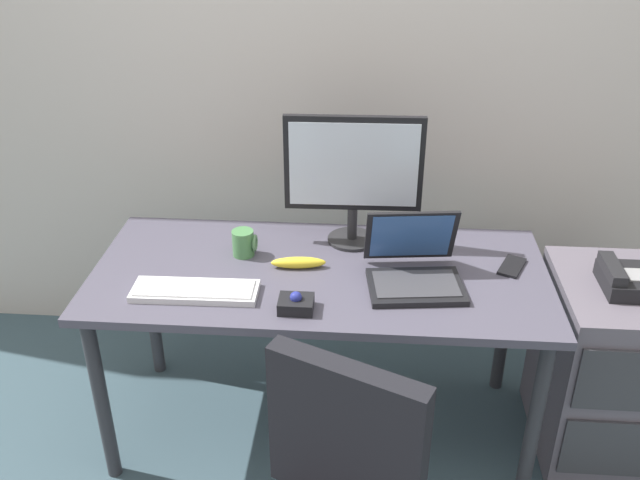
{
  "coord_description": "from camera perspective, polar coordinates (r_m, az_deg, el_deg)",
  "views": [
    {
      "loc": [
        0.15,
        -2.05,
        1.95
      ],
      "look_at": [
        0.0,
        0.0,
        0.83
      ],
      "focal_mm": 39.03,
      "sensor_mm": 36.0,
      "label": 1
    }
  ],
  "objects": [
    {
      "name": "ground_plane",
      "position": [
        2.83,
        0.0,
        -14.95
      ],
      "size": [
        8.0,
        8.0,
        0.0
      ],
      "primitive_type": "plane",
      "color": "#394F59"
    },
    {
      "name": "back_wall",
      "position": [
        2.81,
        1.13,
        17.27
      ],
      "size": [
        6.0,
        0.1,
        2.8
      ],
      "primitive_type": "cube",
      "color": "beige",
      "rests_on": "ground"
    },
    {
      "name": "desk",
      "position": [
        2.44,
        0.0,
        -4.03
      ],
      "size": [
        1.57,
        0.71,
        0.71
      ],
      "color": "#494655",
      "rests_on": "ground"
    },
    {
      "name": "file_cabinet",
      "position": [
        2.75,
        22.3,
        -9.62
      ],
      "size": [
        0.42,
        0.53,
        0.7
      ],
      "color": "#5E5763",
      "rests_on": "ground"
    },
    {
      "name": "desk_phone",
      "position": [
        2.53,
        23.8,
        -2.97
      ],
      "size": [
        0.17,
        0.2,
        0.09
      ],
      "color": "black",
      "rests_on": "file_cabinet"
    },
    {
      "name": "monitor_main",
      "position": [
        2.47,
        2.76,
        5.64
      ],
      "size": [
        0.49,
        0.18,
        0.48
      ],
      "color": "#262628",
      "rests_on": "desk"
    },
    {
      "name": "keyboard",
      "position": [
        2.3,
        -10.21,
        -4.11
      ],
      "size": [
        0.41,
        0.14,
        0.03
      ],
      "color": "silver",
      "rests_on": "desk"
    },
    {
      "name": "laptop",
      "position": [
        2.34,
        7.71,
        -2.24
      ],
      "size": [
        0.34,
        0.33,
        0.23
      ],
      "color": "black",
      "rests_on": "desk"
    },
    {
      "name": "trackball_mouse",
      "position": [
        2.19,
        -1.98,
        -5.21
      ],
      "size": [
        0.11,
        0.09,
        0.07
      ],
      "color": "black",
      "rests_on": "desk"
    },
    {
      "name": "coffee_mug",
      "position": [
        2.49,
        -6.25,
        -0.25
      ],
      "size": [
        0.09,
        0.08,
        0.1
      ],
      "color": "#478048",
      "rests_on": "desk"
    },
    {
      "name": "cell_phone",
      "position": [
        2.5,
        15.46,
        -2.1
      ],
      "size": [
        0.12,
        0.16,
        0.01
      ],
      "primitive_type": "cube",
      "rotation": [
        0.0,
        0.0,
        -0.43
      ],
      "color": "black",
      "rests_on": "desk"
    },
    {
      "name": "banana",
      "position": [
        2.41,
        -1.79,
        -1.86
      ],
      "size": [
        0.19,
        0.06,
        0.04
      ],
      "primitive_type": "ellipsoid",
      "rotation": [
        0.0,
        0.0,
        0.1
      ],
      "color": "yellow",
      "rests_on": "desk"
    }
  ]
}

